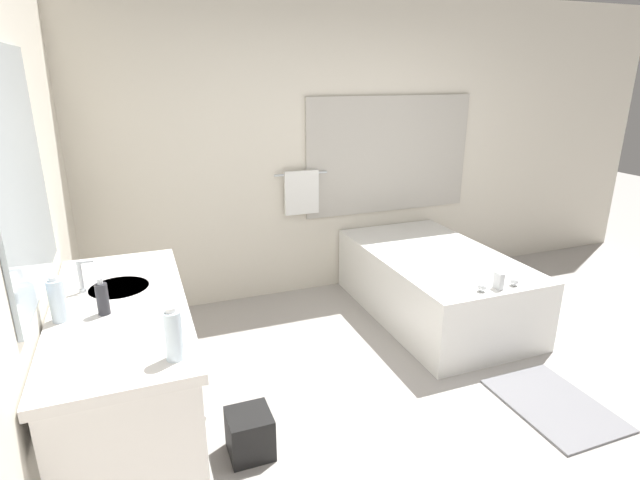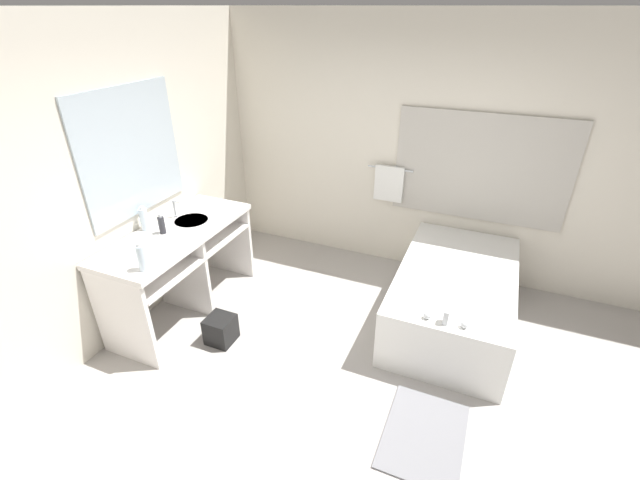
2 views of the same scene
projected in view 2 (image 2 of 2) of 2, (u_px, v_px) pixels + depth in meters
ground_plane at (345, 400)px, 3.34m from camera, size 16.00×16.00×0.00m
wall_back_with_blinds at (423, 153)px, 4.48m from camera, size 7.40×0.13×2.70m
wall_left_with_mirror at (91, 195)px, 3.45m from camera, size 0.08×7.40×2.70m
vanity_counter at (181, 252)px, 4.05m from camera, size 0.66×1.57×0.89m
sink_faucet at (175, 209)px, 4.13m from camera, size 0.09×0.04×0.18m
bathtub at (454, 294)px, 4.03m from camera, size 1.03×1.77×0.69m
water_bottle_1 at (142, 258)px, 3.29m from camera, size 0.08×0.08×0.24m
water_bottle_2 at (144, 219)px, 3.89m from camera, size 0.08×0.08×0.23m
soap_dispenser at (162, 225)px, 3.84m from camera, size 0.06×0.06×0.19m
waste_bin at (221, 329)px, 3.87m from camera, size 0.24×0.24×0.25m
bath_mat at (424, 435)px, 3.05m from camera, size 0.55×0.76×0.02m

